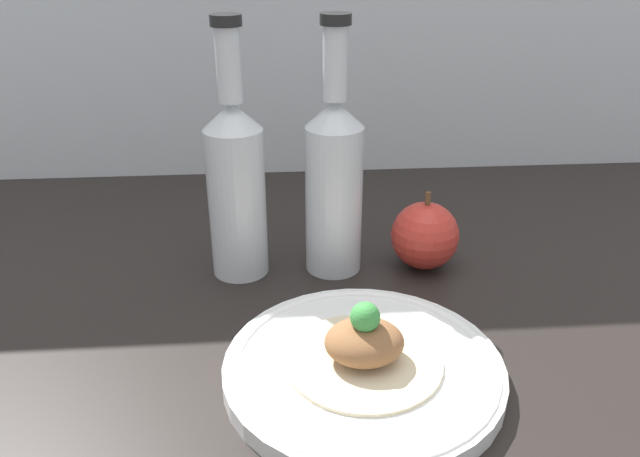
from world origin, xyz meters
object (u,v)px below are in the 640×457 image
Objects in this scene: cider_bottle_left at (236,183)px; apple at (425,236)px; plated_food at (364,346)px; cider_bottle_right at (334,180)px; plate at (363,368)px.

apple is (22.78, -0.58, -7.46)cm from cider_bottle_left.
apple is at bearing 63.45° from plated_food.
cider_bottle_left is (-12.26, 21.65, 7.95)cm from plated_food.
apple is at bearing -2.95° from cider_bottle_right.
cider_bottle_right is at bearing 92.02° from plated_food.
cider_bottle_left and cider_bottle_right have the same top height.
plated_food reaches higher than plate.
plate is 27.00cm from cider_bottle_left.
plate is 2.54cm from plated_food.
plated_food is at bearing 0.00° from plate.
plate is 0.87× the size of cider_bottle_right.
apple is (10.53, 21.06, 0.49)cm from plated_food.
cider_bottle_left is at bearing 178.54° from apple.
cider_bottle_left is 1.00× the size of cider_bottle_right.
plated_food is 26.11cm from cider_bottle_left.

